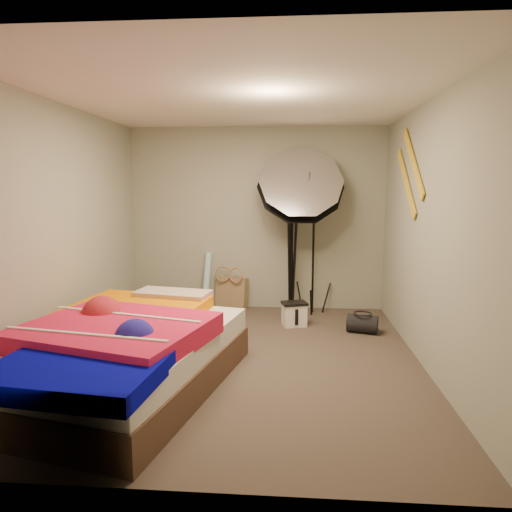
# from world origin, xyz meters

# --- Properties ---
(floor) EXTENTS (4.00, 4.00, 0.00)m
(floor) POSITION_xyz_m (0.00, 0.00, 0.00)
(floor) COLOR #493E36
(floor) RESTS_ON ground
(ceiling) EXTENTS (4.00, 4.00, 0.00)m
(ceiling) POSITION_xyz_m (0.00, 0.00, 2.50)
(ceiling) COLOR silver
(ceiling) RESTS_ON wall_back
(wall_back) EXTENTS (3.50, 0.00, 3.50)m
(wall_back) POSITION_xyz_m (0.00, 2.00, 1.25)
(wall_back) COLOR gray
(wall_back) RESTS_ON floor
(wall_front) EXTENTS (3.50, 0.00, 3.50)m
(wall_front) POSITION_xyz_m (0.00, -2.00, 1.25)
(wall_front) COLOR gray
(wall_front) RESTS_ON floor
(wall_left) EXTENTS (0.00, 4.00, 4.00)m
(wall_left) POSITION_xyz_m (-1.75, 0.00, 1.25)
(wall_left) COLOR gray
(wall_left) RESTS_ON floor
(wall_right) EXTENTS (0.00, 4.00, 4.00)m
(wall_right) POSITION_xyz_m (1.75, 0.00, 1.25)
(wall_right) COLOR gray
(wall_right) RESTS_ON floor
(tote_bag) EXTENTS (0.48, 0.32, 0.46)m
(tote_bag) POSITION_xyz_m (-0.34, 1.90, 0.22)
(tote_bag) COLOR #987F5B
(tote_bag) RESTS_ON floor
(wrapping_roll) EXTENTS (0.16, 0.24, 0.79)m
(wrapping_roll) POSITION_xyz_m (-0.69, 1.90, 0.39)
(wrapping_roll) COLOR #6AC9E2
(wrapping_roll) RESTS_ON floor
(camera_case) EXTENTS (0.32, 0.27, 0.28)m
(camera_case) POSITION_xyz_m (0.53, 1.15, 0.14)
(camera_case) COLOR silver
(camera_case) RESTS_ON floor
(duffel_bag) EXTENTS (0.39, 0.30, 0.21)m
(duffel_bag) POSITION_xyz_m (1.33, 0.94, 0.11)
(duffel_bag) COLOR black
(duffel_bag) RESTS_ON floor
(wall_stripe_upper) EXTENTS (0.02, 0.91, 0.78)m
(wall_stripe_upper) POSITION_xyz_m (1.73, 0.60, 1.95)
(wall_stripe_upper) COLOR gold
(wall_stripe_upper) RESTS_ON wall_right
(wall_stripe_lower) EXTENTS (0.02, 0.91, 0.78)m
(wall_stripe_lower) POSITION_xyz_m (1.73, 0.85, 1.75)
(wall_stripe_lower) COLOR gold
(wall_stripe_lower) RESTS_ON wall_right
(bed) EXTENTS (1.95, 2.56, 0.64)m
(bed) POSITION_xyz_m (-0.92, -0.72, 0.32)
(bed) COLOR #4F3629
(bed) RESTS_ON floor
(photo_umbrella) EXTENTS (1.35, 0.99, 2.34)m
(photo_umbrella) POSITION_xyz_m (0.59, 1.63, 1.68)
(photo_umbrella) COLOR black
(photo_umbrella) RESTS_ON floor
(camera_tripod) EXTENTS (0.09, 0.09, 1.44)m
(camera_tripod) POSITION_xyz_m (0.49, 1.75, 0.83)
(camera_tripod) COLOR black
(camera_tripod) RESTS_ON floor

